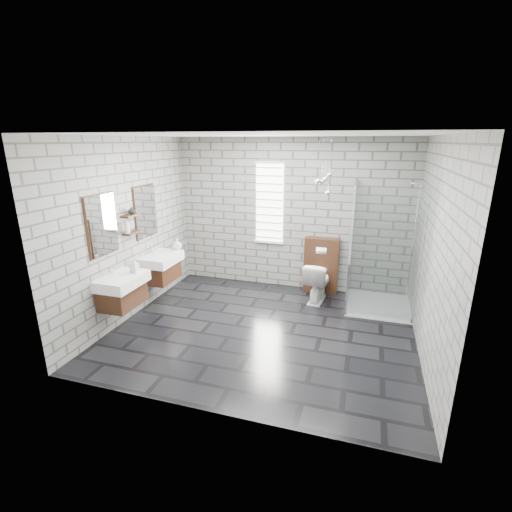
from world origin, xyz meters
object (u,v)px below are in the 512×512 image
at_px(vanity_right, 159,260).
at_px(cistern_panel, 321,265).
at_px(toilet, 317,281).
at_px(shower_enclosure, 374,280).
at_px(vanity_left, 120,282).

bearing_deg(vanity_right, cistern_panel, 26.89).
bearing_deg(vanity_right, toilet, 18.86).
relative_size(cistern_panel, shower_enclosure, 0.49).
bearing_deg(cistern_panel, vanity_left, -137.29).
bearing_deg(toilet, vanity_left, 43.00).
bearing_deg(shower_enclosure, vanity_left, -152.30).
bearing_deg(vanity_left, toilet, 37.15).
bearing_deg(cistern_panel, toilet, -90.00).
xyz_separation_m(vanity_left, vanity_right, (0.00, 1.04, 0.00)).
distance_m(cistern_panel, shower_enclosure, 1.05).
xyz_separation_m(vanity_right, toilet, (2.50, 0.85, -0.41)).
bearing_deg(vanity_left, shower_enclosure, 27.70).
distance_m(vanity_right, shower_enclosure, 3.50).
relative_size(vanity_left, shower_enclosure, 0.77).
bearing_deg(shower_enclosure, vanity_right, -167.59).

